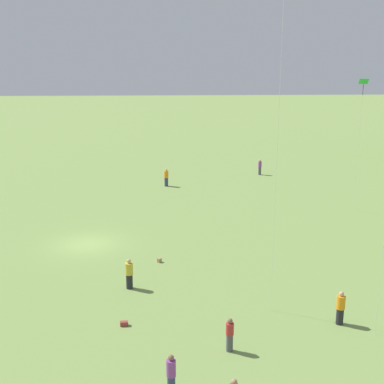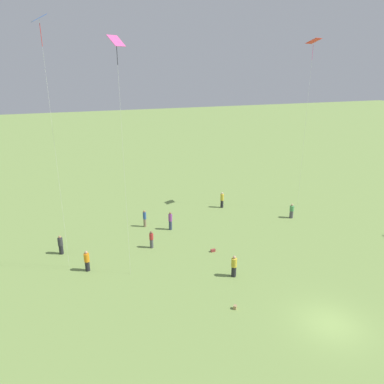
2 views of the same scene
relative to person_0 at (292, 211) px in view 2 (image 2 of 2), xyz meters
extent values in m
plane|color=#7A994C|center=(-16.04, 7.35, -0.78)|extent=(240.00, 240.00, 0.00)
cylinder|color=#4C4C51|center=(0.00, 0.00, -0.37)|extent=(0.52, 0.52, 0.83)
cylinder|color=#4C9956|center=(0.00, 0.00, 0.32)|extent=(0.61, 0.61, 0.55)
sphere|color=tan|center=(0.00, 0.00, 0.71)|extent=(0.24, 0.24, 0.24)
cylinder|color=#232328|center=(-8.77, 10.89, -0.35)|extent=(0.45, 0.45, 0.86)
cylinder|color=gold|center=(-8.77, 10.89, 0.43)|extent=(0.53, 0.53, 0.71)
sphere|color=tan|center=(-8.77, 10.89, 0.91)|extent=(0.24, 0.24, 0.24)
cylinder|color=#232328|center=(-0.54, 23.78, -0.38)|extent=(0.52, 0.52, 0.82)
cylinder|color=#333338|center=(-0.54, 23.78, 0.38)|extent=(0.61, 0.61, 0.70)
sphere|color=#A87A56|center=(-0.54, 23.78, 0.85)|extent=(0.24, 0.24, 0.24)
cylinder|color=#4C4C51|center=(-1.96, 15.96, -0.37)|extent=(0.44, 0.44, 0.84)
cylinder|color=#B72D2D|center=(-1.96, 15.96, 0.34)|extent=(0.52, 0.52, 0.57)
sphere|color=brown|center=(-1.96, 15.96, 0.74)|extent=(0.24, 0.24, 0.24)
cylinder|color=#232328|center=(5.26, 5.95, -0.34)|extent=(0.43, 0.43, 0.89)
cylinder|color=gold|center=(5.26, 5.95, 0.47)|extent=(0.50, 0.50, 0.73)
sphere|color=beige|center=(5.26, 5.95, 0.95)|extent=(0.24, 0.24, 0.24)
cylinder|color=#847056|center=(2.83, 15.58, -0.35)|extent=(0.40, 0.40, 0.87)
cylinder|color=#2D5193|center=(2.83, 15.58, 0.43)|extent=(0.47, 0.47, 0.70)
sphere|color=#A87A56|center=(2.83, 15.58, 0.90)|extent=(0.24, 0.24, 0.24)
cylinder|color=#232328|center=(-4.20, 21.78, -0.36)|extent=(0.43, 0.43, 0.84)
cylinder|color=orange|center=(-4.20, 21.78, 0.40)|extent=(0.51, 0.51, 0.69)
sphere|color=tan|center=(-4.20, 21.78, 0.87)|extent=(0.24, 0.24, 0.24)
cylinder|color=#333D5B|center=(1.29, 13.28, -0.31)|extent=(0.44, 0.44, 0.95)
cylinder|color=purple|center=(1.29, 13.28, 0.52)|extent=(0.51, 0.51, 0.71)
sphere|color=brown|center=(1.29, 13.28, 0.99)|extent=(0.24, 0.24, 0.24)
cube|color=red|center=(2.38, -2.37, 17.30)|extent=(1.60, 1.64, 0.50)
cylinder|color=#E54C99|center=(2.38, -2.37, 16.20)|extent=(0.04, 0.04, 1.44)
cylinder|color=silver|center=(2.38, -2.37, 8.26)|extent=(0.01, 0.01, 18.08)
cube|color=blue|center=(-3.14, 23.20, 18.03)|extent=(1.18, 1.10, 0.50)
cylinder|color=red|center=(-3.14, 23.20, 17.00)|extent=(0.04, 0.04, 1.45)
cylinder|color=silver|center=(-3.14, 23.20, 8.62)|extent=(0.01, 0.01, 18.81)
cube|color=#E54C99|center=(-5.79, 18.57, 16.58)|extent=(1.24, 1.27, 0.72)
cylinder|color=black|center=(-5.79, 18.57, 15.68)|extent=(0.04, 0.04, 1.18)
cylinder|color=silver|center=(-5.79, 18.57, 7.90)|extent=(0.01, 0.01, 17.36)
cube|color=#933833|center=(-4.46, 10.92, -0.67)|extent=(0.25, 0.42, 0.23)
cube|color=#A58459|center=(-12.59, 12.54, -0.65)|extent=(0.33, 0.32, 0.27)
camera|label=1|loc=(19.76, 13.35, 12.74)|focal=50.00mm
camera|label=2|loc=(-32.17, 22.26, 15.24)|focal=35.00mm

